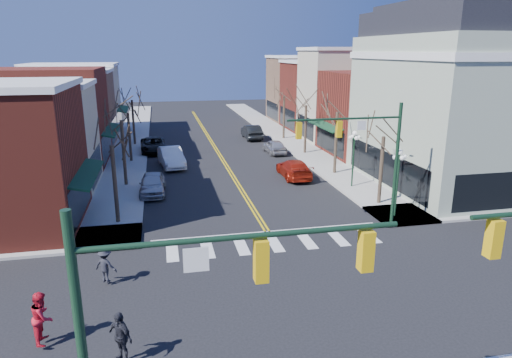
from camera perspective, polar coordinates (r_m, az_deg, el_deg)
ground at (r=19.33m, az=7.08°, el=-15.31°), size 160.00×160.00×0.00m
sidewalk_left at (r=37.05m, az=-16.35°, el=-0.35°), size 3.50×70.00×0.15m
sidewalk_right at (r=39.64m, az=9.71°, el=1.10°), size 3.50×70.00×0.15m
bldg_left_stucco_a at (r=36.95m, az=-27.35°, el=4.34°), size 10.00×7.00×7.50m
bldg_left_brick_b at (r=44.55m, az=-24.87°, el=6.96°), size 10.00×9.00×8.50m
bldg_left_tan at (r=52.61m, az=-22.95°, el=7.91°), size 10.00×7.50×7.80m
bldg_left_stucco_b at (r=60.18m, az=-21.66°, el=9.07°), size 10.00×8.00×8.20m
bldg_right_brick_a at (r=46.82m, az=15.10°, el=7.91°), size 10.00×8.50×8.00m
bldg_right_stucco at (r=53.69m, az=11.42°, el=10.15°), size 10.00×7.00×10.00m
bldg_right_brick_b at (r=60.69m, az=8.57°, el=10.18°), size 10.00×8.00×8.50m
bldg_right_tan at (r=68.19m, az=6.20°, el=11.06°), size 10.00×8.00×9.00m
victorian_corner at (r=37.52m, az=24.60°, el=9.32°), size 12.25×14.25×13.30m
traffic_mast_near_left at (r=9.71m, az=-9.80°, el=-17.03°), size 6.60×0.28×7.20m
traffic_mast_far_right at (r=26.11m, az=13.72°, el=3.74°), size 6.60×0.28×7.20m
lamppost_corner at (r=28.66m, az=17.35°, el=0.93°), size 0.36×0.36×4.33m
lamppost_midblock at (r=34.30m, az=12.12°, el=3.65°), size 0.36×0.36×4.33m
tree_left_a at (r=27.77m, az=-17.20°, el=-0.77°), size 0.24×0.24×4.76m
tree_left_b at (r=35.47m, az=-16.20°, el=3.04°), size 0.24×0.24×5.04m
tree_left_c at (r=43.35m, az=-15.51°, el=4.98°), size 0.24×0.24×4.55m
tree_left_d at (r=51.21m, az=-15.07°, el=6.79°), size 0.24×0.24×4.90m
tree_right_a at (r=31.03m, az=15.36°, el=0.94°), size 0.24×0.24×4.62m
tree_right_b at (r=38.05m, az=9.94°, el=4.37°), size 0.24×0.24×5.18m
tree_right_c at (r=45.48m, az=6.20°, el=6.12°), size 0.24×0.24×4.83m
tree_right_d at (r=53.03m, az=3.50°, el=7.62°), size 0.24×0.24×4.97m
car_left_near at (r=33.48m, az=-12.81°, el=-0.59°), size 1.91×4.45×1.50m
car_left_mid at (r=41.11m, az=-10.53°, el=2.70°), size 2.46×5.37×1.71m
car_left_far at (r=47.42m, az=-12.72°, el=4.16°), size 2.69×5.41×1.47m
car_right_near at (r=37.04m, az=4.78°, el=1.29°), size 2.12×5.07×1.46m
car_right_mid at (r=45.80m, az=2.34°, el=4.08°), size 1.81×4.16×1.39m
car_right_far at (r=53.47m, az=-0.54°, el=5.91°), size 1.77×4.97×1.63m
pedestrian_red_b at (r=17.98m, az=-25.16°, el=-15.35°), size 0.73×0.93×1.88m
pedestrian_dark_a at (r=16.20m, az=-16.60°, el=-18.35°), size 1.02×1.03×1.75m
pedestrian_dark_b at (r=21.24m, az=-18.32°, el=-10.20°), size 1.16×0.97×1.55m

